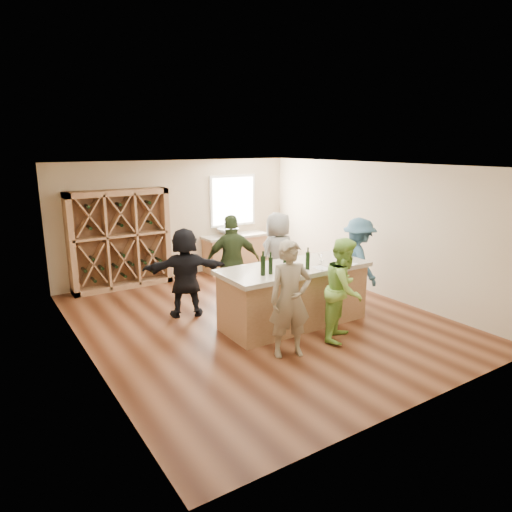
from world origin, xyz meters
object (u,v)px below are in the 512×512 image
person_near_left (290,299)px  person_far_mid (233,262)px  person_near_right (344,289)px  person_far_left (185,272)px  sink (228,232)px  wine_bottle_d (285,263)px  tasting_counter_base (294,297)px  person_far_right (278,256)px  wine_bottle_a (263,266)px  wine_bottle_e (288,262)px  wine_bottle_c (270,264)px  wine_bottle_b (271,266)px  wine_rack (120,240)px  wine_bottle_f (308,261)px  person_server (358,263)px

person_near_left → person_far_mid: size_ratio=0.97×
person_near_right → person_far_left: size_ratio=1.01×
sink → wine_bottle_d: wine_bottle_d is taller
tasting_counter_base → person_far_left: 2.06m
tasting_counter_base → person_far_right: size_ratio=1.43×
wine_bottle_a → wine_bottle_e: 0.54m
wine_bottle_c → wine_bottle_d: 0.25m
wine_bottle_e → person_far_left: 2.01m
wine_bottle_b → wine_rack: bearing=107.7°
wine_bottle_e → person_far_mid: (-0.23, 1.48, -0.29)m
wine_bottle_f → wine_bottle_e: bearing=153.8°
person_near_left → tasting_counter_base: bearing=68.2°
sink → tasting_counter_base: 3.85m
tasting_counter_base → wine_bottle_c: 0.94m
person_server → wine_bottle_d: bearing=114.4°
person_far_mid → person_far_right: bearing=-164.2°
tasting_counter_base → wine_bottle_d: 0.86m
sink → person_server: (0.89, -3.65, -0.13)m
wine_bottle_c → person_near_right: bearing=-42.9°
wine_bottle_c → wine_bottle_f: bearing=-15.1°
person_server → person_near_left: bearing=128.7°
person_near_right → person_far_left: person_near_right is taller
wine_bottle_a → person_near_right: 1.38m
person_near_right → wine_bottle_f: (-0.24, 0.65, 0.38)m
wine_bottle_c → wine_bottle_e: (0.34, -0.02, -0.00)m
wine_bottle_c → person_far_left: (-0.84, 1.56, -0.37)m
wine_bottle_b → tasting_counter_base: bearing=17.3°
wine_bottle_d → wine_bottle_b: bearing=174.5°
wine_rack → sink: size_ratio=4.06×
wine_bottle_c → tasting_counter_base: bearing=11.8°
wine_bottle_b → person_server: person_server is taller
sink → person_server: person_server is taller
tasting_counter_base → person_far_mid: (-0.48, 1.33, 0.43)m
wine_bottle_e → wine_bottle_a: bearing=-174.5°
wine_bottle_a → wine_bottle_d: 0.43m
wine_rack → person_near_right: (2.22, -4.76, -0.25)m
person_far_right → person_server: bearing=126.3°
tasting_counter_base → person_far_mid: bearing=110.0°
wine_bottle_c → sink: bearing=70.5°
person_near_right → wine_bottle_e: bearing=91.1°
sink → wine_bottle_f: (-0.72, -4.03, 0.22)m
person_near_right → person_far_mid: (-0.78, 2.29, 0.07)m
person_near_left → sink: bearing=89.7°
wine_bottle_c → person_near_left: (-0.22, -0.85, -0.32)m
person_server → person_far_mid: size_ratio=0.96×
person_far_mid → person_server: bearing=166.9°
person_far_right → wine_bottle_e: bearing=54.9°
sink → person_server: size_ratio=0.31×
wine_bottle_a → wine_bottle_e: bearing=5.5°
person_near_right → person_far_left: 2.95m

